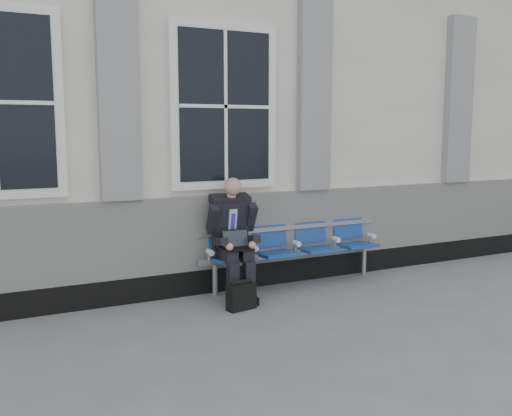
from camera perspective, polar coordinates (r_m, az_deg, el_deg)
ground at (r=5.76m, az=-0.50°, el=-12.26°), size 70.00×70.00×0.00m
station_building at (r=8.66m, az=-10.86°, el=9.32°), size 14.40×4.40×4.49m
bench at (r=7.31m, az=3.79°, el=-3.44°), size 2.60×0.47×0.91m
businessman at (r=6.74m, az=-2.32°, el=-2.50°), size 0.59×0.79×1.42m
briefcase at (r=6.37m, az=-1.49°, el=-8.80°), size 0.35×0.19×0.33m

